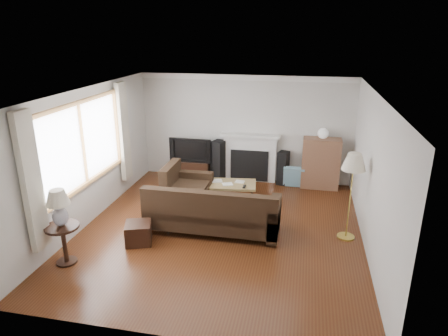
% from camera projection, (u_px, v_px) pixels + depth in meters
% --- Properties ---
extents(room, '(5.10, 5.60, 2.54)m').
position_uv_depth(room, '(220.00, 165.00, 6.89)').
color(room, '#4D2511').
rests_on(room, ground).
extents(window, '(0.12, 2.74, 1.54)m').
position_uv_depth(window, '(83.00, 144.00, 7.07)').
color(window, olive).
rests_on(window, room).
extents(curtain_near, '(0.10, 0.35, 2.10)m').
position_uv_depth(curtain_near, '(31.00, 183.00, 5.70)').
color(curtain_near, beige).
rests_on(curtain_near, room).
extents(curtain_far, '(0.10, 0.35, 2.10)m').
position_uv_depth(curtain_far, '(124.00, 132.00, 8.51)').
color(curtain_far, beige).
rests_on(curtain_far, room).
extents(fireplace, '(1.40, 0.26, 1.15)m').
position_uv_depth(fireplace, '(250.00, 158.00, 9.52)').
color(fireplace, white).
rests_on(fireplace, room).
extents(tv_stand, '(0.90, 0.40, 0.45)m').
position_uv_depth(tv_stand, '(192.00, 169.00, 9.77)').
color(tv_stand, black).
rests_on(tv_stand, ground).
extents(television, '(1.02, 0.13, 0.59)m').
position_uv_depth(television, '(192.00, 149.00, 9.60)').
color(television, black).
rests_on(television, tv_stand).
extents(speaker_left, '(0.36, 0.40, 0.98)m').
position_uv_depth(speaker_left, '(219.00, 161.00, 9.58)').
color(speaker_left, black).
rests_on(speaker_left, ground).
extents(speaker_right, '(0.29, 0.32, 0.80)m').
position_uv_depth(speaker_right, '(283.00, 168.00, 9.34)').
color(speaker_right, black).
rests_on(speaker_right, ground).
extents(bookshelf, '(0.85, 0.40, 1.16)m').
position_uv_depth(bookshelf, '(321.00, 163.00, 9.09)').
color(bookshelf, brown).
rests_on(bookshelf, ground).
extents(globe_lamp, '(0.24, 0.24, 0.24)m').
position_uv_depth(globe_lamp, '(323.00, 133.00, 8.86)').
color(globe_lamp, white).
rests_on(globe_lamp, bookshelf).
extents(sectional_sofa, '(2.58, 1.88, 0.83)m').
position_uv_depth(sectional_sofa, '(213.00, 209.00, 7.17)').
color(sectional_sofa, black).
rests_on(sectional_sofa, ground).
extents(coffee_table, '(1.21, 0.75, 0.45)m').
position_uv_depth(coffee_table, '(228.00, 193.00, 8.38)').
color(coffee_table, olive).
rests_on(coffee_table, ground).
extents(footstool, '(0.54, 0.54, 0.36)m').
position_uv_depth(footstool, '(139.00, 233.00, 6.82)').
color(footstool, black).
rests_on(footstool, ground).
extents(floor_lamp, '(0.45, 0.45, 1.55)m').
position_uv_depth(floor_lamp, '(350.00, 197.00, 6.79)').
color(floor_lamp, gold).
rests_on(floor_lamp, ground).
extents(side_table, '(0.52, 0.52, 0.64)m').
position_uv_depth(side_table, '(64.00, 244.00, 6.18)').
color(side_table, black).
rests_on(side_table, ground).
extents(table_lamp, '(0.36, 0.36, 0.58)m').
position_uv_depth(table_lamp, '(59.00, 208.00, 5.98)').
color(table_lamp, silver).
rests_on(table_lamp, side_table).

